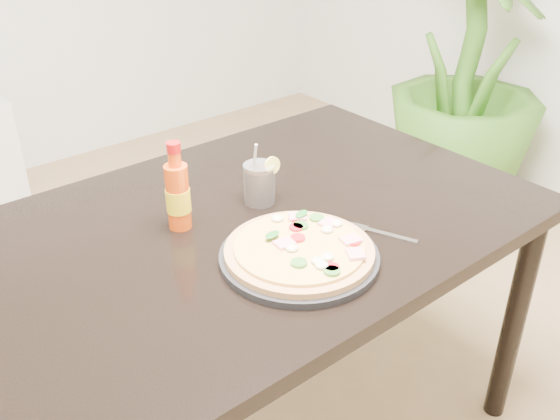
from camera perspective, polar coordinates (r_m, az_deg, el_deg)
floor at (r=2.03m, az=0.89°, el=-18.16°), size 4.50×4.50×0.00m
dining_table at (r=1.53m, az=-2.87°, el=-3.60°), size 1.40×0.90×0.75m
plate at (r=1.33m, az=1.76°, el=-4.30°), size 0.34×0.34×0.02m
pizza at (r=1.33m, az=1.89°, el=-3.57°), size 0.32×0.32×0.03m
hot_sauce_bottle at (r=1.43m, az=-9.32°, el=1.39°), size 0.07×0.07×0.21m
cola_cup at (r=1.54m, az=-1.89°, el=2.38°), size 0.09×0.08×0.17m
fork at (r=1.45m, az=8.68°, el=-1.95°), size 0.09×0.18×0.00m
houseplant at (r=3.07m, az=16.93°, el=12.15°), size 0.99×0.99×1.29m
plant_pot at (r=3.26m, az=15.58°, el=3.22°), size 0.28×0.28×0.22m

